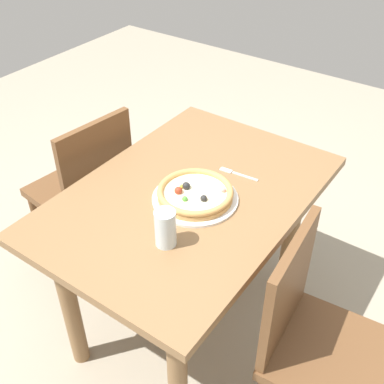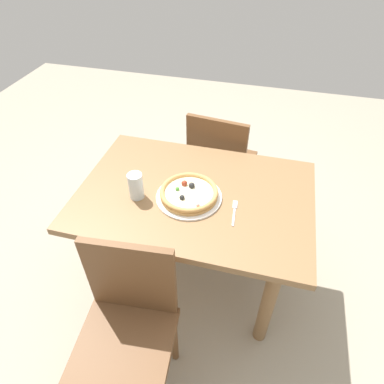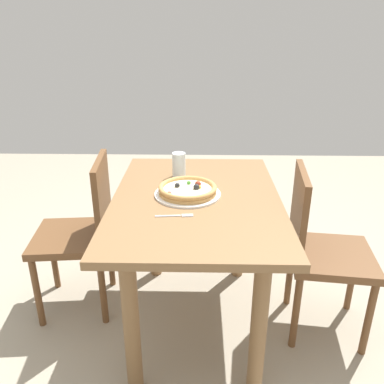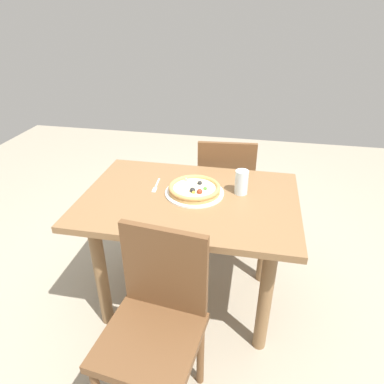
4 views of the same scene
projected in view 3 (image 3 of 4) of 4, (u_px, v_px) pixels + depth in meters
name	position (u px, v px, depth m)	size (l,w,h in m)	color
ground_plane	(196.00, 320.00, 2.18)	(6.00, 6.00, 0.00)	#9E937F
dining_table	(196.00, 221.00, 1.94)	(1.16, 0.80, 0.75)	olive
chair_near	(83.00, 230.00, 2.13)	(0.44, 0.44, 0.88)	brown
chair_far	(319.00, 247.00, 1.96)	(0.44, 0.44, 0.88)	brown
plate	(188.00, 194.00, 1.91)	(0.32, 0.32, 0.01)	white
pizza	(188.00, 189.00, 1.90)	(0.28, 0.28, 0.05)	tan
fork	(178.00, 216.00, 1.70)	(0.03, 0.17, 0.00)	silver
drinking_glass	(179.00, 165.00, 2.11)	(0.07, 0.07, 0.13)	silver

